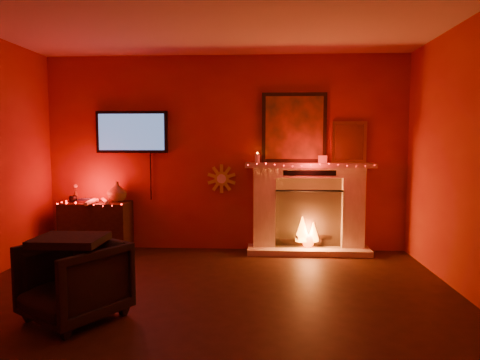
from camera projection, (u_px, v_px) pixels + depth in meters
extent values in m
plane|color=black|center=(200.00, 322.00, 3.59)|extent=(5.00, 5.00, 0.00)
plane|color=maroon|center=(225.00, 154.00, 5.95)|extent=(5.00, 0.00, 5.00)
plane|color=maroon|center=(34.00, 212.00, 0.98)|extent=(5.00, 0.00, 5.00)
cube|color=beige|center=(308.00, 250.00, 5.81)|extent=(1.65, 0.40, 0.08)
cube|color=beige|center=(264.00, 212.00, 5.89)|extent=(0.30, 0.22, 0.95)
cube|color=beige|center=(352.00, 212.00, 5.82)|extent=(0.30, 0.22, 0.95)
cube|color=beige|center=(309.00, 172.00, 5.81)|extent=(1.50, 0.22, 0.14)
cube|color=beige|center=(309.00, 165.00, 5.74)|extent=(1.72, 0.34, 0.06)
cube|color=#8F6D53|center=(308.00, 211.00, 5.91)|extent=(0.90, 0.10, 0.95)
cube|color=black|center=(309.00, 220.00, 5.74)|extent=(0.90, 0.02, 0.78)
cylinder|color=black|center=(301.00, 242.00, 5.87)|extent=(0.55, 0.09, 0.09)
cylinder|color=black|center=(314.00, 238.00, 5.87)|extent=(0.51, 0.18, 0.08)
cone|color=orange|center=(302.00, 229.00, 5.85)|extent=(0.20, 0.20, 0.34)
cone|color=orange|center=(313.00, 231.00, 5.85)|extent=(0.16, 0.16, 0.26)
sphere|color=#FF3F07|center=(308.00, 241.00, 5.86)|extent=(0.18, 0.18, 0.18)
cube|color=black|center=(294.00, 128.00, 5.84)|extent=(0.88, 0.05, 0.95)
cube|color=#CE5A1B|center=(294.00, 128.00, 5.81)|extent=(0.78, 0.01, 0.85)
cube|color=gold|center=(349.00, 142.00, 5.82)|extent=(0.46, 0.04, 0.56)
cube|color=#A56E26|center=(349.00, 142.00, 5.80)|extent=(0.38, 0.01, 0.48)
cylinder|color=beige|center=(257.00, 158.00, 5.82)|extent=(0.07, 0.07, 0.12)
cube|color=white|center=(323.00, 159.00, 5.75)|extent=(0.12, 0.01, 0.10)
cube|color=black|center=(132.00, 132.00, 5.95)|extent=(1.00, 0.06, 0.58)
cube|color=#4169A8|center=(131.00, 132.00, 5.92)|extent=(0.92, 0.01, 0.50)
cylinder|color=black|center=(151.00, 176.00, 6.01)|extent=(0.02, 0.02, 0.66)
cylinder|color=gold|center=(222.00, 179.00, 5.97)|extent=(0.20, 0.03, 0.20)
cylinder|color=white|center=(221.00, 179.00, 5.95)|extent=(0.13, 0.01, 0.13)
cube|color=black|center=(96.00, 227.00, 5.90)|extent=(0.90, 0.45, 0.69)
imported|color=brown|center=(117.00, 192.00, 5.92)|extent=(0.26, 0.26, 0.28)
imported|color=black|center=(73.00, 199.00, 5.83)|extent=(0.11, 0.11, 0.09)
cylinder|color=white|center=(91.00, 201.00, 5.76)|extent=(0.10, 0.38, 0.05)
cylinder|color=white|center=(92.00, 202.00, 5.69)|extent=(0.06, 0.38, 0.05)
cylinder|color=white|center=(105.00, 201.00, 5.84)|extent=(0.23, 0.35, 0.05)
cube|color=#54181B|center=(84.00, 201.00, 5.82)|extent=(0.20, 0.14, 0.03)
cube|color=#202F4B|center=(85.00, 199.00, 5.83)|extent=(0.17, 0.12, 0.02)
imported|color=black|center=(74.00, 281.00, 3.63)|extent=(1.00, 1.00, 0.67)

